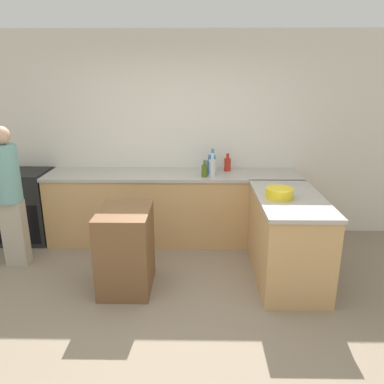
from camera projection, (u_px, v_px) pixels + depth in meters
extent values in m
plane|color=gray|center=(162.00, 323.00, 3.37)|extent=(14.00, 14.00, 0.00)
cube|color=silver|center=(174.00, 136.00, 5.05)|extent=(8.00, 0.06, 2.70)
cube|color=tan|center=(173.00, 208.00, 4.98)|extent=(3.24, 0.64, 0.89)
cube|color=#ADA89E|center=(173.00, 175.00, 4.84)|extent=(3.27, 0.67, 0.04)
cube|color=tan|center=(287.00, 239.00, 4.03)|extent=(0.66, 1.31, 0.89)
cube|color=#ADA89E|center=(290.00, 199.00, 3.90)|extent=(0.69, 1.34, 0.04)
cube|color=black|center=(28.00, 206.00, 5.00)|extent=(0.63, 0.64, 0.93)
cube|color=black|center=(18.00, 225.00, 4.73)|extent=(0.53, 0.01, 0.52)
cube|color=black|center=(23.00, 172.00, 4.86)|extent=(0.58, 0.59, 0.01)
cube|color=brown|center=(126.00, 250.00, 3.83)|extent=(0.52, 0.65, 0.85)
cylinder|color=yellow|center=(279.00, 193.00, 3.83)|extent=(0.28, 0.28, 0.11)
cylinder|color=#338CBF|center=(213.00, 163.00, 4.91)|extent=(0.08, 0.08, 0.21)
cylinder|color=#338CBF|center=(213.00, 152.00, 4.86)|extent=(0.04, 0.04, 0.08)
cylinder|color=red|center=(227.00, 165.00, 4.93)|extent=(0.09, 0.09, 0.17)
cylinder|color=red|center=(228.00, 156.00, 4.90)|extent=(0.04, 0.04, 0.07)
cylinder|color=#386BB7|center=(209.00, 167.00, 4.75)|extent=(0.08, 0.08, 0.18)
cylinder|color=#386BB7|center=(209.00, 158.00, 4.71)|extent=(0.04, 0.04, 0.07)
cylinder|color=#475B1E|center=(204.00, 171.00, 4.64)|extent=(0.07, 0.07, 0.15)
cylinder|color=#475B1E|center=(205.00, 162.00, 4.61)|extent=(0.03, 0.03, 0.06)
cylinder|color=silver|center=(212.00, 168.00, 4.66)|extent=(0.09, 0.09, 0.21)
cylinder|color=silver|center=(212.00, 157.00, 4.62)|extent=(0.04, 0.04, 0.08)
cube|color=#ADA38E|center=(15.00, 233.00, 4.34)|extent=(0.25, 0.15, 0.78)
cylinder|color=#6BA39E|center=(6.00, 174.00, 4.13)|extent=(0.28, 0.28, 0.64)
sphere|color=tan|center=(0.00, 135.00, 4.00)|extent=(0.20, 0.20, 0.20)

